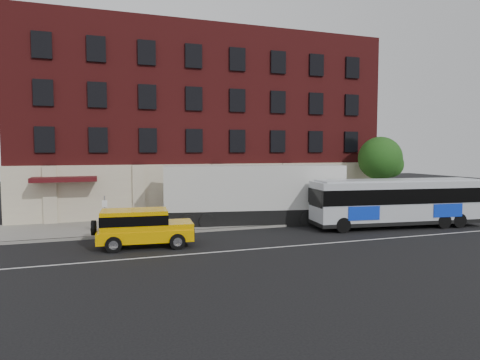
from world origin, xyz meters
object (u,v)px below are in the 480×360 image
object	(u,v)px
sign_pole	(105,213)
yellow_suv	(141,226)
city_bus	(398,201)
street_tree	(381,160)
shipping_container	(254,195)

from	to	relation	value
sign_pole	yellow_suv	xyz separation A→B (m)	(1.79, -3.20, -0.29)
city_bus	yellow_suv	size ratio (longest dim) A/B	2.23
city_bus	yellow_suv	xyz separation A→B (m)	(-17.09, -0.46, -0.63)
sign_pole	city_bus	xyz separation A→B (m)	(18.88, -2.74, 0.34)
sign_pole	city_bus	bearing A→B (deg)	-8.26
street_tree	sign_pole	bearing A→B (deg)	-171.39
street_tree	yellow_suv	world-z (taller)	street_tree
sign_pole	shipping_container	size ratio (longest dim) A/B	0.20
sign_pole	street_tree	bearing A→B (deg)	8.61
street_tree	yellow_suv	bearing A→B (deg)	-162.12
sign_pole	street_tree	xyz separation A→B (m)	(22.04, 3.34, 2.96)
city_bus	yellow_suv	bearing A→B (deg)	-178.47
sign_pole	city_bus	size ratio (longest dim) A/B	0.21
sign_pole	street_tree	size ratio (longest dim) A/B	0.40
city_bus	street_tree	bearing A→B (deg)	62.51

